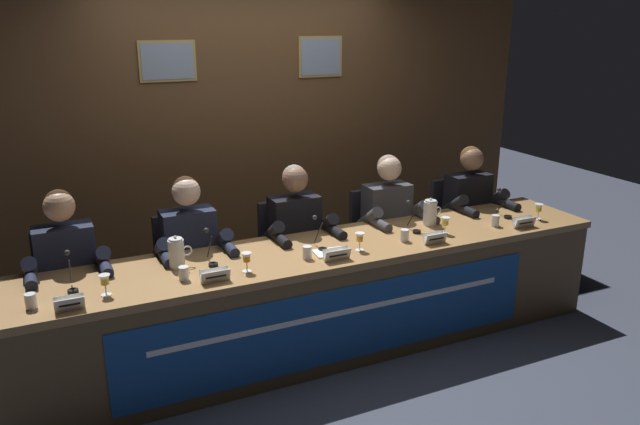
{
  "coord_description": "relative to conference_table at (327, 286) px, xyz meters",
  "views": [
    {
      "loc": [
        -1.69,
        -3.59,
        2.25
      ],
      "look_at": [
        0.0,
        0.0,
        1.01
      ],
      "focal_mm": 34.98,
      "sensor_mm": 36.0,
      "label": 1
    }
  ],
  "objects": [
    {
      "name": "microphone_right",
      "position": [
        0.76,
        0.13,
        0.31
      ],
      "size": [
        0.06,
        0.17,
        0.22
      ],
      "color": "black",
      "rests_on": "conference_table"
    },
    {
      "name": "panelist_far_left",
      "position": [
        -1.58,
        0.48,
        0.2
      ],
      "size": [
        0.51,
        0.48,
        1.24
      ],
      "color": "black",
      "rests_on": "ground_plane"
    },
    {
      "name": "ground_plane",
      "position": [
        0.0,
        0.12,
        -0.52
      ],
      "size": [
        12.0,
        12.0,
        0.0
      ],
      "primitive_type": "plane",
      "color": "#383D4C"
    },
    {
      "name": "water_cup_center",
      "position": [
        -0.16,
        -0.03,
        0.27
      ],
      "size": [
        0.06,
        0.06,
        0.08
      ],
      "color": "silver",
      "rests_on": "conference_table"
    },
    {
      "name": "wall_back_panelled",
      "position": [
        0.0,
        1.57,
        0.78
      ],
      "size": [
        5.45,
        0.14,
        2.6
      ],
      "color": "brown",
      "rests_on": "ground_plane"
    },
    {
      "name": "water_cup_far_right",
      "position": [
        1.38,
        -0.02,
        0.27
      ],
      "size": [
        0.06,
        0.06,
        0.08
      ],
      "color": "silver",
      "rests_on": "conference_table"
    },
    {
      "name": "chair_far_left",
      "position": [
        -1.58,
        0.68,
        -0.08
      ],
      "size": [
        0.44,
        0.45,
        0.91
      ],
      "color": "black",
      "rests_on": "ground_plane"
    },
    {
      "name": "nameplate_right",
      "position": [
        0.75,
        -0.15,
        0.27
      ],
      "size": [
        0.17,
        0.06,
        0.08
      ],
      "color": "white",
      "rests_on": "conference_table"
    },
    {
      "name": "water_pitcher_left_side",
      "position": [
        -0.95,
        0.19,
        0.33
      ],
      "size": [
        0.15,
        0.1,
        0.21
      ],
      "color": "silver",
      "rests_on": "conference_table"
    },
    {
      "name": "microphone_far_right",
      "position": [
        1.6,
        0.12,
        0.31
      ],
      "size": [
        0.06,
        0.17,
        0.22
      ],
      "color": "black",
      "rests_on": "conference_table"
    },
    {
      "name": "nameplate_left",
      "position": [
        -0.8,
        -0.14,
        0.27
      ],
      "size": [
        0.17,
        0.06,
        0.08
      ],
      "color": "white",
      "rests_on": "conference_table"
    },
    {
      "name": "juice_glass_left",
      "position": [
        -0.58,
        -0.07,
        0.32
      ],
      "size": [
        0.06,
        0.06,
        0.12
      ],
      "color": "white",
      "rests_on": "conference_table"
    },
    {
      "name": "panelist_center",
      "position": [
        0.0,
        0.48,
        0.2
      ],
      "size": [
        0.51,
        0.48,
        1.24
      ],
      "color": "black",
      "rests_on": "ground_plane"
    },
    {
      "name": "juice_glass_center",
      "position": [
        0.22,
        -0.04,
        0.32
      ],
      "size": [
        0.06,
        0.06,
        0.12
      ],
      "color": "white",
      "rests_on": "conference_table"
    },
    {
      "name": "chair_left",
      "position": [
        -0.79,
        0.68,
        -0.08
      ],
      "size": [
        0.44,
        0.45,
        0.91
      ],
      "color": "black",
      "rests_on": "ground_plane"
    },
    {
      "name": "juice_glass_far_right",
      "position": [
        1.79,
        -0.04,
        0.32
      ],
      "size": [
        0.06,
        0.06,
        0.12
      ],
      "color": "white",
      "rests_on": "conference_table"
    },
    {
      "name": "conference_table",
      "position": [
        0.0,
        0.0,
        0.0
      ],
      "size": [
        4.25,
        0.75,
        0.76
      ],
      "color": "olive",
      "rests_on": "ground_plane"
    },
    {
      "name": "nameplate_far_right",
      "position": [
        1.56,
        -0.14,
        0.27
      ],
      "size": [
        0.18,
        0.06,
        0.08
      ],
      "color": "white",
      "rests_on": "conference_table"
    },
    {
      "name": "microphone_left",
      "position": [
        -0.75,
        0.15,
        0.31
      ],
      "size": [
        0.06,
        0.17,
        0.22
      ],
      "color": "black",
      "rests_on": "conference_table"
    },
    {
      "name": "juice_glass_far_left",
      "position": [
        -1.41,
        -0.05,
        0.32
      ],
      "size": [
        0.06,
        0.06,
        0.12
      ],
      "color": "white",
      "rests_on": "conference_table"
    },
    {
      "name": "nameplate_far_left",
      "position": [
        -1.61,
        -0.17,
        0.27
      ],
      "size": [
        0.15,
        0.06,
        0.08
      ],
      "color": "white",
      "rests_on": "conference_table"
    },
    {
      "name": "water_cup_right",
      "position": [
        0.59,
        -0.01,
        0.27
      ],
      "size": [
        0.06,
        0.06,
        0.08
      ],
      "color": "silver",
      "rests_on": "conference_table"
    },
    {
      "name": "nameplate_center",
      "position": [
        -0.0,
        -0.14,
        0.27
      ],
      "size": [
        0.18,
        0.06,
        0.08
      ],
      "color": "white",
      "rests_on": "conference_table"
    },
    {
      "name": "chair_far_right",
      "position": [
        1.58,
        0.68,
        -0.08
      ],
      "size": [
        0.44,
        0.45,
        0.91
      ],
      "color": "black",
      "rests_on": "ground_plane"
    },
    {
      "name": "water_cup_left",
      "position": [
        -0.96,
        -0.03,
        0.27
      ],
      "size": [
        0.06,
        0.06,
        0.08
      ],
      "color": "silver",
      "rests_on": "conference_table"
    },
    {
      "name": "chair_right",
      "position": [
        0.79,
        0.68,
        -0.08
      ],
      "size": [
        0.44,
        0.45,
        0.91
      ],
      "color": "black",
      "rests_on": "ground_plane"
    },
    {
      "name": "juice_glass_right",
      "position": [
        0.94,
        -0.01,
        0.32
      ],
      "size": [
        0.06,
        0.06,
        0.12
      ],
      "color": "white",
      "rests_on": "conference_table"
    },
    {
      "name": "microphone_center",
      "position": [
        -0.01,
        0.09,
        0.31
      ],
      "size": [
        0.06,
        0.17,
        0.22
      ],
      "color": "black",
      "rests_on": "conference_table"
    },
    {
      "name": "document_stack_center",
      "position": [
        0.02,
        -0.01,
        0.24
      ],
      "size": [
        0.22,
        0.17,
        0.01
      ],
      "color": "white",
      "rests_on": "conference_table"
    },
    {
      "name": "microphone_far_left",
      "position": [
        -1.58,
        0.1,
        0.31
      ],
      "size": [
        0.06,
        0.17,
        0.22
      ],
      "color": "black",
      "rests_on": "conference_table"
    },
    {
      "name": "water_cup_far_left",
      "position": [
        -1.8,
        -0.06,
        0.27
      ],
      "size": [
        0.06,
        0.06,
        0.08
      ],
      "color": "silver",
      "rests_on": "conference_table"
    },
    {
      "name": "panelist_left",
      "position": [
        -0.79,
        0.48,
        0.2
      ],
      "size": [
        0.51,
        0.48,
        1.24
      ],
      "color": "black",
      "rests_on": "ground_plane"
    },
    {
      "name": "water_pitcher_right_side",
      "position": [
        0.96,
        0.21,
        0.33
      ],
      "size": [
        0.15,
        0.1,
        0.21
      ],
      "color": "silver",
      "rests_on": "conference_table"
    },
    {
      "name": "panelist_right",
      "position": [
        0.79,
        0.48,
        0.2
      ],
      "size": [
        0.51,
        0.48,
        1.24
      ],
      "color": "black",
      "rests_on": "ground_plane"
    },
    {
      "name": "panelist_far_right",
      "position": [
        1.58,
        0.48,
        0.2
      ],
      "size": [
        0.51,
        0.48,
        1.24
      ],
      "color": "black",
      "rests_on": "ground_plane"
    },
    {
      "name": "chair_center",
      "position": [
        0.0,
        0.68,
        -0.08
      ],
      "size": [
        0.44,
        0.45,
        0.91
      ],
      "color": "black",
      "rests_on": "ground_plane"
    }
  ]
}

